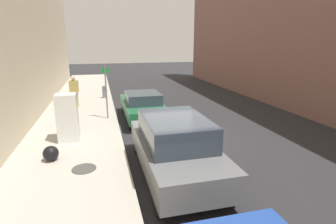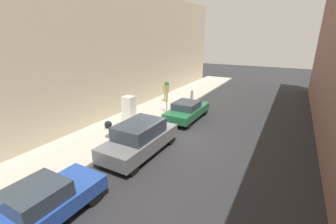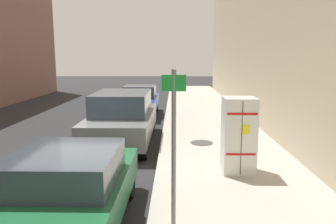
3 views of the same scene
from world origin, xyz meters
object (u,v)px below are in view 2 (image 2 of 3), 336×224
object	(u,v)px
street_sign_post	(167,96)
parked_hatchback_blue	(43,203)
parked_sedan_green	(187,110)
pedestrian_walking_far	(166,91)
discarded_refrigerator	(129,109)
trash_bag	(108,124)
fire_hydrant	(192,94)
parked_suv_gray	(140,138)

from	to	relation	value
street_sign_post	parked_hatchback_blue	bearing A→B (deg)	-81.18
parked_sedan_green	pedestrian_walking_far	bearing A→B (deg)	139.83
discarded_refrigerator	street_sign_post	xyz separation A→B (m)	(1.51, 2.66, 0.52)
pedestrian_walking_far	parked_sedan_green	size ratio (longest dim) A/B	0.40
trash_bag	fire_hydrant	bearing A→B (deg)	78.91
pedestrian_walking_far	parked_hatchback_blue	xyz separation A→B (m)	(3.44, -14.01, -0.45)
pedestrian_walking_far	parked_sedan_green	world-z (taller)	pedestrian_walking_far
trash_bag	pedestrian_walking_far	size ratio (longest dim) A/B	0.27
street_sign_post	parked_hatchback_blue	xyz separation A→B (m)	(1.73, -11.13, -0.85)
street_sign_post	pedestrian_walking_far	bearing A→B (deg)	120.66
pedestrian_walking_far	trash_bag	bearing A→B (deg)	-12.15
parked_sedan_green	trash_bag	bearing A→B (deg)	-129.51
parked_hatchback_blue	parked_sedan_green	bearing A→B (deg)	90.00
discarded_refrigerator	parked_sedan_green	distance (m)	4.19
parked_suv_gray	trash_bag	bearing A→B (deg)	157.88
fire_hydrant	trash_bag	xyz separation A→B (m)	(-1.83, -9.36, -0.18)
discarded_refrigerator	parked_suv_gray	size ratio (longest dim) A/B	0.38
parked_suv_gray	street_sign_post	bearing A→B (deg)	106.41
fire_hydrant	parked_hatchback_blue	world-z (taller)	parked_hatchback_blue
street_sign_post	trash_bag	size ratio (longest dim) A/B	5.29
street_sign_post	pedestrian_walking_far	xyz separation A→B (m)	(-1.71, 2.88, -0.40)
street_sign_post	fire_hydrant	size ratio (longest dim) A/B	3.05
pedestrian_walking_far	parked_hatchback_blue	size ratio (longest dim) A/B	0.45
trash_bag	parked_sedan_green	distance (m)	5.68
pedestrian_walking_far	fire_hydrant	bearing A→B (deg)	130.66
trash_bag	parked_hatchback_blue	bearing A→B (deg)	-61.81
trash_bag	parked_suv_gray	world-z (taller)	parked_suv_gray
discarded_refrigerator	parked_hatchback_blue	world-z (taller)	discarded_refrigerator
parked_suv_gray	discarded_refrigerator	bearing A→B (deg)	135.30
parked_hatchback_blue	parked_sedan_green	size ratio (longest dim) A/B	0.89
discarded_refrigerator	fire_hydrant	xyz separation A→B (m)	(1.46, 7.63, -0.47)
parked_hatchback_blue	parked_sedan_green	xyz separation A→B (m)	(0.00, 11.11, -0.02)
street_sign_post	discarded_refrigerator	bearing A→B (deg)	-119.50
discarded_refrigerator	trash_bag	bearing A→B (deg)	-102.30
discarded_refrigerator	parked_sedan_green	world-z (taller)	discarded_refrigerator
street_sign_post	parked_hatchback_blue	distance (m)	11.29
fire_hydrant	trash_bag	distance (m)	9.54
street_sign_post	pedestrian_walking_far	size ratio (longest dim) A/B	1.45
fire_hydrant	parked_suv_gray	bearing A→B (deg)	-80.69
discarded_refrigerator	pedestrian_walking_far	size ratio (longest dim) A/B	1.02
discarded_refrigerator	parked_sedan_green	size ratio (longest dim) A/B	0.40
pedestrian_walking_far	parked_suv_gray	distance (m)	9.40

